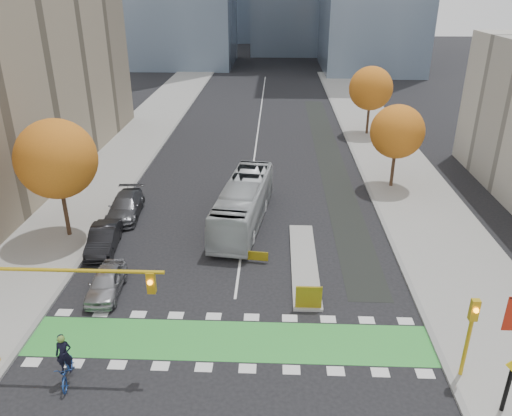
# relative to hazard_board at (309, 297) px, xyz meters

# --- Properties ---
(ground) EXTENTS (300.00, 300.00, 0.00)m
(ground) POSITION_rel_hazard_board_xyz_m (-4.00, -4.20, -0.80)
(ground) COLOR black
(ground) RESTS_ON ground
(sidewalk_west) EXTENTS (7.00, 120.00, 0.15)m
(sidewalk_west) POSITION_rel_hazard_board_xyz_m (-17.50, 15.80, -0.73)
(sidewalk_west) COLOR gray
(sidewalk_west) RESTS_ON ground
(sidewalk_east) EXTENTS (7.00, 120.00, 0.15)m
(sidewalk_east) POSITION_rel_hazard_board_xyz_m (9.50, 15.80, -0.73)
(sidewalk_east) COLOR gray
(sidewalk_east) RESTS_ON ground
(curb_west) EXTENTS (0.30, 120.00, 0.16)m
(curb_west) POSITION_rel_hazard_board_xyz_m (-14.00, 15.80, -0.73)
(curb_west) COLOR gray
(curb_west) RESTS_ON ground
(curb_east) EXTENTS (0.30, 120.00, 0.16)m
(curb_east) POSITION_rel_hazard_board_xyz_m (6.00, 15.80, -0.73)
(curb_east) COLOR gray
(curb_east) RESTS_ON ground
(bike_crossing) EXTENTS (20.00, 3.00, 0.01)m
(bike_crossing) POSITION_rel_hazard_board_xyz_m (-4.00, -2.70, -0.79)
(bike_crossing) COLOR green
(bike_crossing) RESTS_ON ground
(centre_line) EXTENTS (0.15, 70.00, 0.01)m
(centre_line) POSITION_rel_hazard_board_xyz_m (-4.00, 35.80, -0.80)
(centre_line) COLOR silver
(centre_line) RESTS_ON ground
(bike_lane_paint) EXTENTS (2.50, 50.00, 0.01)m
(bike_lane_paint) POSITION_rel_hazard_board_xyz_m (3.50, 25.80, -0.80)
(bike_lane_paint) COLOR black
(bike_lane_paint) RESTS_ON ground
(median_island) EXTENTS (1.60, 10.00, 0.16)m
(median_island) POSITION_rel_hazard_board_xyz_m (0.00, 4.80, -0.72)
(median_island) COLOR gray
(median_island) RESTS_ON ground
(hazard_board) EXTENTS (1.40, 0.12, 1.30)m
(hazard_board) POSITION_rel_hazard_board_xyz_m (0.00, 0.00, 0.00)
(hazard_board) COLOR yellow
(hazard_board) RESTS_ON median_island
(tree_west) EXTENTS (5.20, 5.20, 8.22)m
(tree_west) POSITION_rel_hazard_board_xyz_m (-16.00, 7.80, 4.82)
(tree_west) COLOR #332114
(tree_west) RESTS_ON ground
(tree_east_near) EXTENTS (4.40, 4.40, 7.08)m
(tree_east_near) POSITION_rel_hazard_board_xyz_m (8.00, 17.80, 4.06)
(tree_east_near) COLOR #332114
(tree_east_near) RESTS_ON ground
(tree_east_far) EXTENTS (4.80, 4.80, 7.65)m
(tree_east_far) POSITION_rel_hazard_board_xyz_m (8.50, 33.80, 4.44)
(tree_east_far) COLOR #332114
(tree_east_far) RESTS_ON ground
(traffic_signal_west) EXTENTS (8.53, 0.56, 5.20)m
(traffic_signal_west) POSITION_rel_hazard_board_xyz_m (-11.93, -4.71, 3.23)
(traffic_signal_west) COLOR #BF9914
(traffic_signal_west) RESTS_ON ground
(traffic_signal_east) EXTENTS (0.35, 0.43, 4.10)m
(traffic_signal_east) POSITION_rel_hazard_board_xyz_m (6.50, -4.71, 1.93)
(traffic_signal_east) COLOR #BF9914
(traffic_signal_east) RESTS_ON ground
(cyclist) EXTENTS (1.16, 2.22, 2.44)m
(cyclist) POSITION_rel_hazard_board_xyz_m (-10.83, -5.66, 0.02)
(cyclist) COLOR navy
(cyclist) RESTS_ON ground
(bus) EXTENTS (4.10, 11.62, 3.17)m
(bus) POSITION_rel_hazard_board_xyz_m (-4.13, 10.33, 0.78)
(bus) COLOR #B3B8BB
(bus) RESTS_ON ground
(parked_car_a) EXTENTS (1.93, 4.29, 1.43)m
(parked_car_a) POSITION_rel_hazard_board_xyz_m (-11.24, 1.11, -0.08)
(parked_car_a) COLOR #99999E
(parked_car_a) RESTS_ON ground
(parked_car_b) EXTENTS (2.14, 4.84, 1.54)m
(parked_car_b) POSITION_rel_hazard_board_xyz_m (-13.00, 6.11, -0.03)
(parked_car_b) COLOR black
(parked_car_b) RESTS_ON ground
(parked_car_c) EXTENTS (2.63, 5.60, 1.58)m
(parked_car_c) POSITION_rel_hazard_board_xyz_m (-13.00, 11.20, -0.01)
(parked_car_c) COLOR #48484C
(parked_car_c) RESTS_ON ground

